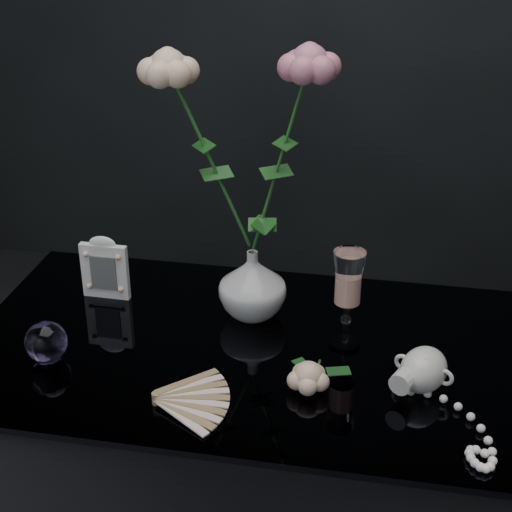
% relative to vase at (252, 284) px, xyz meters
% --- Properties ---
extents(table, '(1.05, 0.58, 0.76)m').
position_rel_vase_xyz_m(table, '(0.04, -0.11, -0.45)').
color(table, black).
rests_on(table, ground).
extents(vase, '(0.15, 0.15, 0.13)m').
position_rel_vase_xyz_m(vase, '(0.00, 0.00, 0.00)').
color(vase, silver).
rests_on(vase, table).
extents(wine_glass, '(0.07, 0.07, 0.18)m').
position_rel_vase_xyz_m(wine_glass, '(0.18, -0.07, 0.03)').
color(wine_glass, white).
rests_on(wine_glass, table).
extents(picture_frame, '(0.10, 0.08, 0.13)m').
position_rel_vase_xyz_m(picture_frame, '(-0.29, 0.01, -0.00)').
color(picture_frame, white).
rests_on(picture_frame, table).
extents(paperweight, '(0.08, 0.08, 0.07)m').
position_rel_vase_xyz_m(paperweight, '(-0.32, -0.21, -0.03)').
color(paperweight, '#9B7ECD').
rests_on(paperweight, table).
extents(paper_fan, '(0.26, 0.21, 0.02)m').
position_rel_vase_xyz_m(paper_fan, '(-0.10, -0.30, -0.05)').
color(paper_fan, '#F0E5C0').
rests_on(paper_fan, table).
extents(loose_rose, '(0.15, 0.17, 0.05)m').
position_rel_vase_xyz_m(loose_rose, '(0.13, -0.22, -0.04)').
color(loose_rose, beige).
rests_on(loose_rose, table).
extents(pearl_jar, '(0.34, 0.34, 0.08)m').
position_rel_vase_xyz_m(pearl_jar, '(0.31, -0.17, -0.03)').
color(pearl_jar, silver).
rests_on(pearl_jar, table).
extents(roses, '(0.31, 0.13, 0.43)m').
position_rel_vase_xyz_m(roses, '(-0.02, 0.00, 0.28)').
color(roses, beige).
rests_on(roses, vase).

